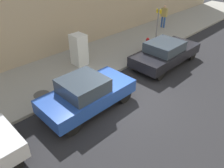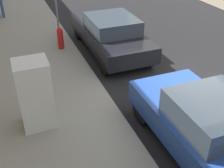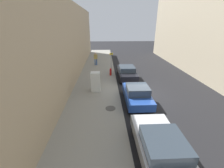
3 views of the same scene
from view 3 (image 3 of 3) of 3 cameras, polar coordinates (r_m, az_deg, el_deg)
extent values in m
plane|color=black|center=(13.14, 11.02, -3.62)|extent=(80.00, 80.00, 0.00)
cube|color=gray|center=(12.78, -6.41, -3.76)|extent=(4.07, 44.00, 0.13)
cube|color=tan|center=(12.31, -22.33, 11.92)|extent=(2.23, 39.60, 7.55)
cube|color=silver|center=(12.91, -6.30, 0.90)|extent=(0.75, 0.69, 1.68)
cube|color=black|center=(13.24, -6.22, 1.44)|extent=(0.01, 0.01, 1.59)
cube|color=yellow|center=(13.15, -6.67, 2.52)|extent=(0.16, 0.01, 0.22)
cube|color=red|center=(13.06, -6.32, 3.65)|extent=(0.68, 0.01, 0.05)
cube|color=red|center=(13.36, -6.16, 0.10)|extent=(0.68, 0.01, 0.05)
cylinder|color=#47443F|center=(10.53, -0.57, -9.25)|extent=(0.70, 0.70, 0.02)
cylinder|color=slate|center=(17.39, -0.32, 8.01)|extent=(0.07, 0.07, 2.47)
cube|color=yellow|center=(17.18, -0.33, 11.37)|extent=(0.36, 0.02, 0.24)
cylinder|color=red|center=(16.94, -0.54, 4.48)|extent=(0.22, 0.22, 0.69)
sphere|color=red|center=(16.83, -0.54, 5.67)|extent=(0.20, 0.20, 0.20)
cylinder|color=#2D5193|center=(21.34, -6.49, 8.31)|extent=(0.14, 0.14, 0.85)
cylinder|color=#2D5193|center=(21.32, -5.88, 8.32)|extent=(0.14, 0.14, 0.85)
cube|color=#A8934C|center=(21.16, -6.27, 10.28)|extent=(0.50, 0.22, 0.64)
sphere|color=tan|center=(21.08, -6.32, 11.44)|extent=(0.23, 0.23, 0.23)
cube|color=silver|center=(7.29, 18.07, -22.54)|extent=(1.89, 4.46, 0.55)
cube|color=#2D3842|center=(6.79, 19.29, -20.64)|extent=(1.67, 1.87, 0.50)
cylinder|color=black|center=(8.43, 8.54, -16.88)|extent=(0.22, 0.70, 0.70)
cylinder|color=black|center=(8.87, 19.36, -15.83)|extent=(0.22, 0.70, 0.70)
cube|color=#23479E|center=(11.40, 9.35, -4.27)|extent=(1.77, 3.86, 0.55)
cube|color=#2D3842|center=(11.00, 9.73, -2.15)|extent=(1.56, 1.62, 0.55)
cylinder|color=black|center=(12.59, 4.71, -2.77)|extent=(0.22, 0.67, 0.67)
cylinder|color=black|center=(12.86, 11.39, -2.60)|extent=(0.22, 0.67, 0.67)
cylinder|color=black|center=(10.24, 6.57, -9.13)|extent=(0.22, 0.67, 0.67)
cylinder|color=black|center=(10.57, 14.76, -8.70)|extent=(0.22, 0.67, 0.67)
cube|color=black|center=(16.47, 5.56, 4.32)|extent=(1.79, 4.39, 0.55)
cube|color=#2D3842|center=(16.11, 5.73, 5.86)|extent=(1.58, 1.84, 0.50)
cylinder|color=black|center=(17.99, 2.39, 5.04)|extent=(0.22, 0.66, 0.66)
cylinder|color=black|center=(18.19, 7.23, 5.07)|extent=(0.22, 0.66, 0.66)
cylinder|color=black|center=(14.95, 3.45, 1.39)|extent=(0.22, 0.66, 0.66)
cylinder|color=black|center=(15.19, 9.21, 1.47)|extent=(0.22, 0.66, 0.66)
camera|label=1|loc=(9.80, 54.36, 13.35)|focal=35.00mm
camera|label=2|loc=(6.64, -13.02, 12.12)|focal=45.00mm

